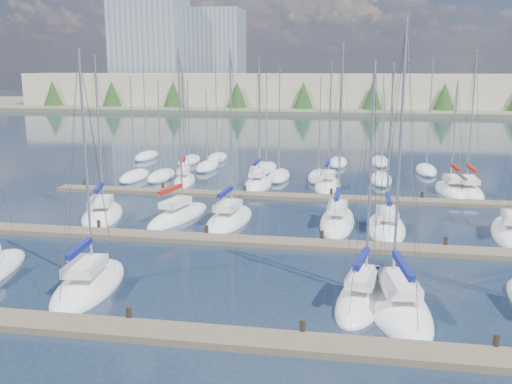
% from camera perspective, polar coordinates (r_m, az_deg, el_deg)
% --- Properties ---
extents(ground, '(400.00, 400.00, 0.00)m').
position_cam_1_polar(ground, '(81.14, 5.61, 4.06)').
color(ground, '#202E41').
rests_on(ground, ground).
extents(dock_near, '(44.00, 1.93, 1.10)m').
position_cam_1_polar(dock_near, '(25.58, -4.77, -14.20)').
color(dock_near, '#6B5E4C').
rests_on(dock_near, ground).
extents(dock_mid, '(44.00, 1.93, 1.10)m').
position_cam_1_polar(dock_mid, '(38.33, 0.52, -4.99)').
color(dock_mid, '#6B5E4C').
rests_on(dock_mid, ground).
extents(dock_far, '(44.00, 1.93, 1.10)m').
position_cam_1_polar(dock_far, '(51.73, 3.05, -0.44)').
color(dock_far, '#6B5E4C').
rests_on(dock_far, ground).
extents(sailboat_d, '(3.77, 7.97, 12.68)m').
position_cam_1_polar(sailboat_d, '(29.92, 10.66, -10.24)').
color(sailboat_d, white).
rests_on(sailboat_d, ground).
extents(sailboat_c, '(3.76, 8.18, 13.25)m').
position_cam_1_polar(sailboat_c, '(32.24, -16.35, -8.87)').
color(sailboat_c, white).
rests_on(sailboat_c, ground).
extents(sailboat_e, '(4.27, 9.60, 14.55)m').
position_cam_1_polar(sailboat_e, '(29.59, 13.76, -10.66)').
color(sailboat_e, white).
rests_on(sailboat_e, ground).
extents(sailboat_r, '(2.67, 8.54, 13.87)m').
position_cam_1_polar(sailboat_r, '(57.39, 20.39, 0.10)').
color(sailboat_r, white).
rests_on(sailboat_r, ground).
extents(sailboat_n, '(3.04, 6.93, 12.38)m').
position_cam_1_polar(sailboat_n, '(59.01, -7.16, 1.12)').
color(sailboat_n, white).
rests_on(sailboat_n, ground).
extents(sailboat_o, '(2.70, 7.20, 13.56)m').
position_cam_1_polar(sailboat_o, '(57.14, 0.19, 0.84)').
color(sailboat_o, white).
rests_on(sailboat_o, ground).
extents(sailboat_h, '(5.08, 8.43, 13.30)m').
position_cam_1_polar(sailboat_h, '(46.86, -15.12, -2.18)').
color(sailboat_h, white).
rests_on(sailboat_h, ground).
extents(sailboat_i, '(4.12, 8.78, 13.85)m').
position_cam_1_polar(sailboat_i, '(45.19, -7.77, -2.37)').
color(sailboat_i, white).
rests_on(sailboat_i, ground).
extents(sailboat_l, '(2.78, 8.38, 12.69)m').
position_cam_1_polar(sailboat_l, '(42.76, 12.89, -3.44)').
color(sailboat_l, white).
rests_on(sailboat_l, ground).
extents(sailboat_j, '(3.39, 8.27, 13.60)m').
position_cam_1_polar(sailboat_j, '(43.88, -2.68, -2.73)').
color(sailboat_j, white).
rests_on(sailboat_j, ground).
extents(sailboat_p, '(2.76, 7.62, 12.93)m').
position_cam_1_polar(sailboat_p, '(56.91, 7.19, 0.69)').
color(sailboat_p, white).
rests_on(sailboat_p, ground).
extents(sailboat_k, '(2.71, 9.43, 14.14)m').
position_cam_1_polar(sailboat_k, '(43.81, 8.13, -2.86)').
color(sailboat_k, white).
rests_on(sailboat_k, ground).
extents(sailboat_q, '(3.24, 7.71, 11.11)m').
position_cam_1_polar(sailboat_q, '(57.28, 18.97, 0.17)').
color(sailboat_q, white).
rests_on(sailboat_q, ground).
extents(sailboat_m, '(4.12, 9.18, 12.32)m').
position_cam_1_polar(sailboat_m, '(44.31, 24.20, -3.68)').
color(sailboat_m, white).
rests_on(sailboat_m, ground).
extents(distant_boats, '(36.93, 20.75, 13.30)m').
position_cam_1_polar(distant_boats, '(65.66, 0.74, 2.43)').
color(distant_boats, '#9EA0A5').
rests_on(distant_boats, ground).
extents(shoreline, '(400.00, 60.00, 38.00)m').
position_cam_1_polar(shoreline, '(171.00, 3.51, 10.90)').
color(shoreline, '#666B51').
rests_on(shoreline, ground).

